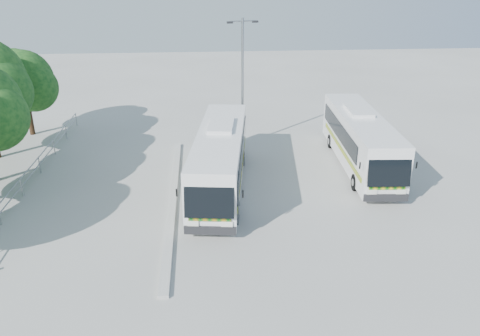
{
  "coord_description": "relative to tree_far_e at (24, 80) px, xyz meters",
  "views": [
    {
      "loc": [
        -0.8,
        -19.59,
        10.62
      ],
      "look_at": [
        1.09,
        1.43,
        1.8
      ],
      "focal_mm": 35.0,
      "sensor_mm": 36.0,
      "label": 1
    }
  ],
  "objects": [
    {
      "name": "coach_main",
      "position": [
        12.83,
        -10.1,
        -2.2
      ],
      "size": [
        3.7,
        11.32,
        3.09
      ],
      "rotation": [
        0.0,
        0.0,
        -0.13
      ],
      "color": "silver",
      "rests_on": "ground"
    },
    {
      "name": "kerb_divider",
      "position": [
        10.33,
        -11.3,
        -3.81
      ],
      "size": [
        0.4,
        16.0,
        0.15
      ],
      "primitive_type": "cube",
      "color": "#B2B2AD",
      "rests_on": "ground"
    },
    {
      "name": "lamppost",
      "position": [
        14.63,
        -3.51,
        0.6
      ],
      "size": [
        1.97,
        0.64,
        8.13
      ],
      "rotation": [
        0.0,
        0.0,
        0.24
      ],
      "color": "gray",
      "rests_on": "ground"
    },
    {
      "name": "tree_far_e",
      "position": [
        0.0,
        0.0,
        0.0
      ],
      "size": [
        4.54,
        4.28,
        5.92
      ],
      "color": "#382314",
      "rests_on": "ground"
    },
    {
      "name": "ground",
      "position": [
        12.63,
        -13.3,
        -3.89
      ],
      "size": [
        100.0,
        100.0,
        0.0
      ],
      "primitive_type": "plane",
      "color": "#ACACA7",
      "rests_on": "ground"
    },
    {
      "name": "coach_adjacent",
      "position": [
        21.13,
        -7.77,
        -2.22
      ],
      "size": [
        2.99,
        11.08,
        3.04
      ],
      "rotation": [
        0.0,
        0.0,
        -0.07
      ],
      "color": "silver",
      "rests_on": "ground"
    },
    {
      "name": "railing",
      "position": [
        2.63,
        -9.3,
        -3.15
      ],
      "size": [
        0.06,
        22.0,
        1.0
      ],
      "color": "gray",
      "rests_on": "ground"
    }
  ]
}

